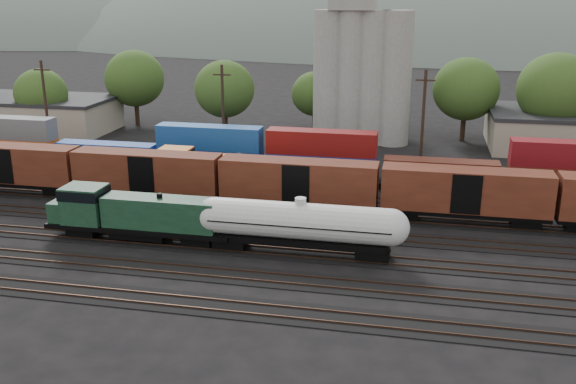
% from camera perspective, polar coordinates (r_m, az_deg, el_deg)
% --- Properties ---
extents(ground, '(600.00, 600.00, 0.00)m').
position_cam_1_polar(ground, '(57.52, -0.72, -3.42)').
color(ground, black).
extents(tracks, '(180.00, 33.20, 0.20)m').
position_cam_1_polar(tracks, '(57.51, -0.72, -3.38)').
color(tracks, black).
rests_on(tracks, ground).
extents(green_locomotive, '(16.36, 2.89, 4.33)m').
position_cam_1_polar(green_locomotive, '(56.03, -13.95, -1.85)').
color(green_locomotive, black).
rests_on(green_locomotive, ground).
extents(tank_car_a, '(17.31, 3.10, 4.54)m').
position_cam_1_polar(tank_car_a, '(51.46, 1.11, -2.80)').
color(tank_car_a, silver).
rests_on(tank_car_a, ground).
extents(orange_locomotive, '(16.81, 2.80, 4.20)m').
position_cam_1_polar(orange_locomotive, '(68.37, -6.66, 2.02)').
color(orange_locomotive, black).
rests_on(orange_locomotive, ground).
extents(boxcar_string, '(153.60, 2.90, 4.20)m').
position_cam_1_polar(boxcar_string, '(62.86, -5.97, 1.33)').
color(boxcar_string, black).
rests_on(boxcar_string, ground).
extents(container_wall, '(178.40, 2.60, 5.80)m').
position_cam_1_polar(container_wall, '(69.77, 11.41, 2.29)').
color(container_wall, black).
rests_on(container_wall, ground).
extents(grain_silo, '(13.40, 5.00, 29.00)m').
position_cam_1_polar(grain_silo, '(89.30, 6.48, 11.46)').
color(grain_silo, gray).
rests_on(grain_silo, ground).
extents(industrial_sheds, '(119.38, 17.26, 5.10)m').
position_cam_1_polar(industrial_sheds, '(89.64, 8.38, 5.78)').
color(industrial_sheds, '#9E937F').
rests_on(industrial_sheds, ground).
extents(tree_band, '(162.71, 21.22, 13.98)m').
position_cam_1_polar(tree_band, '(91.47, 7.83, 8.99)').
color(tree_band, black).
rests_on(tree_band, ground).
extents(utility_poles, '(122.20, 0.36, 12.00)m').
position_cam_1_polar(utility_poles, '(76.69, 2.85, 6.74)').
color(utility_poles, black).
rests_on(utility_poles, ground).
extents(distant_hills, '(860.00, 286.00, 130.00)m').
position_cam_1_polar(distant_hills, '(315.34, 14.15, 9.57)').
color(distant_hills, '#59665B').
rests_on(distant_hills, ground).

